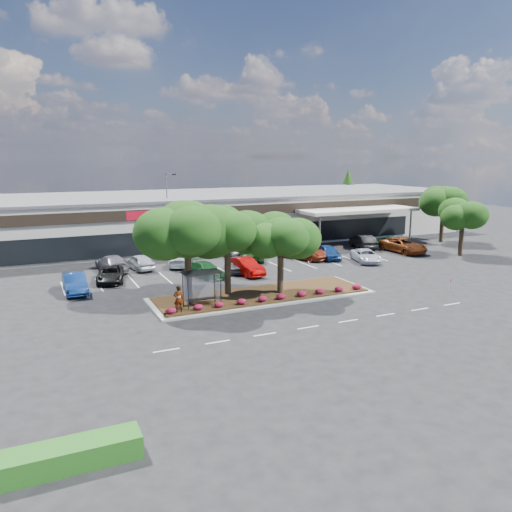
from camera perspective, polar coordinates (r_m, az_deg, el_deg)
name	(u,v)px	position (r m, az deg, el deg)	size (l,w,h in m)	color
ground	(309,307)	(38.08, 6.03, -5.80)	(160.00, 160.00, 0.00)	black
retail_store	(181,217)	(68.26, -8.55, 4.43)	(80.40, 25.20, 6.25)	beige
landscape_island	(262,295)	(40.52, 0.70, -4.49)	(18.00, 6.00, 0.26)	#989994
lane_markings	(251,277)	(46.95, -0.61, -2.44)	(33.12, 20.06, 0.01)	silver
shrub_row	(274,297)	(38.60, 2.04, -4.71)	(17.00, 0.80, 0.50)	maroon
bus_shelter	(201,279)	(37.04, -6.31, -2.59)	(2.75, 1.55, 2.59)	black
island_tree_west	(188,250)	(37.94, -7.83, 0.64)	(7.20, 7.20, 7.89)	black
island_tree_mid	(227,249)	(39.77, -3.28, 0.80)	(6.60, 6.60, 7.32)	black
island_tree_east	(281,253)	(40.13, 2.83, 0.31)	(5.80, 5.80, 6.50)	black
hedge_south_west	(72,455)	(20.71, -20.33, -20.55)	(5.00, 1.30, 0.90)	#1F5111
tree_east_near	(462,227)	(61.34, 22.49, 3.03)	(5.60, 5.60, 6.51)	black
tree_east_far	(443,213)	(70.36, 20.57, 4.58)	(6.40, 6.40, 7.62)	black
conifer_north_east	(347,194)	(92.11, 10.40, 6.95)	(3.96, 3.96, 9.00)	black
person_waiting	(178,299)	(35.95, -8.85, -4.87)	(0.70, 0.46, 1.92)	#594C47
light_pole	(168,216)	(61.60, -9.98, 4.54)	(1.43, 0.68, 9.29)	#989994
survey_stake	(450,283)	(45.18, 21.27, -2.93)	(0.08, 0.14, 1.01)	tan
car_0	(75,283)	(44.17, -20.01, -2.94)	(1.71, 4.91, 1.62)	navy
car_1	(110,274)	(47.02, -16.32, -2.03)	(2.28, 4.95, 1.37)	black
car_2	(206,270)	(47.15, -5.75, -1.58)	(1.94, 4.77, 1.39)	#164B1E
car_3	(238,264)	(49.09, -2.11, -0.96)	(1.74, 4.34, 1.48)	#595961
car_4	(246,266)	(47.85, -1.21, -1.20)	(1.70, 4.87, 1.61)	#820200
car_5	(305,252)	(55.55, 5.60, 0.50)	(2.68, 5.82, 1.62)	maroon
car_6	(328,252)	(55.82, 8.26, 0.44)	(1.79, 4.46, 1.52)	navy
car_7	(366,256)	(54.93, 12.44, 0.03)	(2.25, 4.87, 1.35)	silver
car_8	(404,245)	(61.49, 16.51, 1.17)	(2.81, 6.10, 1.70)	brown
car_9	(112,263)	(51.20, -16.15, -0.81)	(2.28, 5.61, 1.63)	slate
car_10	(140,262)	(51.40, -13.16, -0.65)	(1.85, 4.60, 1.57)	#AEB6BB
car_11	(180,260)	(52.12, -8.68, -0.40)	(1.99, 4.90, 1.42)	silver
car_12	(228,248)	(57.93, -3.20, 0.93)	(1.77, 4.40, 1.50)	#B8B8B8
car_13	(253,254)	(54.54, -0.35, 0.24)	(2.32, 5.04, 1.40)	#184416
car_14	(257,245)	(59.53, 0.13, 1.28)	(2.69, 5.83, 1.62)	#5C5B63
car_15	(307,245)	(59.99, 5.85, 1.26)	(2.56, 5.56, 1.55)	#7C0C01
car_16	(363,242)	(62.89, 12.14, 1.61)	(1.81, 5.20, 1.71)	black
car_17	(388,242)	(64.43, 14.90, 1.59)	(1.73, 4.29, 1.46)	#1D5630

